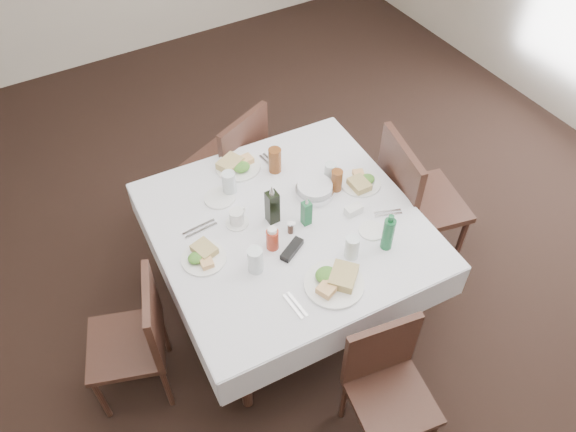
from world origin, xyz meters
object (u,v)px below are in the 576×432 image
object	(u,v)px
water_n	(229,183)
water_w	(255,260)
dining_table	(287,232)
oil_cruet_green	(306,212)
chair_west	(139,335)
water_s	(352,247)
green_bottle	(388,233)
coffee_mug	(237,218)
chair_north	(234,160)
chair_east	(412,196)
ketchup_bottle	(272,239)
oil_cruet_dark	(272,206)
bread_basket	(315,190)
water_e	(330,172)
chair_south	(386,380)

from	to	relation	value
water_n	water_w	size ratio (longest dim) A/B	0.99
dining_table	oil_cruet_green	world-z (taller)	oil_cruet_green
water_n	chair_west	bearing A→B (deg)	-149.84
water_s	green_bottle	bearing A→B (deg)	-11.91
water_s	oil_cruet_green	bearing A→B (deg)	104.52
coffee_mug	chair_north	bearing A→B (deg)	66.34
chair_east	water_s	xyz separation A→B (m)	(-0.69, -0.31, 0.26)
water_w	ketchup_bottle	distance (m)	0.17
chair_west	oil_cruet_dark	world-z (taller)	oil_cruet_dark
dining_table	water_s	size ratio (longest dim) A/B	10.89
chair_west	water_n	bearing A→B (deg)	30.16
water_w	coffee_mug	world-z (taller)	water_w
chair_east	coffee_mug	size ratio (longest dim) A/B	7.39
water_s	chair_north	bearing A→B (deg)	94.52
water_s	water_w	distance (m)	0.50
bread_basket	water_n	bearing A→B (deg)	147.86
green_bottle	chair_west	bearing A→B (deg)	165.71
chair_north	water_n	distance (m)	0.61
chair_west	water_e	size ratio (longest dim) A/B	6.78
chair_east	water_n	size ratio (longest dim) A/B	6.93
chair_east	coffee_mug	xyz separation A→B (m)	(-1.10, 0.19, 0.23)
dining_table	water_n	world-z (taller)	water_n
water_w	oil_cruet_dark	size ratio (longest dim) A/B	0.56
water_n	bread_basket	distance (m)	0.49
dining_table	oil_cruet_dark	xyz separation A→B (m)	(-0.06, 0.06, 0.19)
chair_east	ketchup_bottle	xyz separation A→B (m)	(-1.02, -0.05, 0.25)
dining_table	coffee_mug	size ratio (longest dim) A/B	10.93
water_e	green_bottle	bearing A→B (deg)	-92.02
chair_north	oil_cruet_dark	distance (m)	0.87
oil_cruet_green	water_s	bearing A→B (deg)	-75.48
dining_table	oil_cruet_dark	distance (m)	0.20
dining_table	green_bottle	world-z (taller)	green_bottle
water_n	water_w	world-z (taller)	water_w
water_e	water_w	world-z (taller)	water_w
chair_west	water_e	distance (m)	1.39
water_w	chair_north	bearing A→B (deg)	70.33
bread_basket	oil_cruet_dark	distance (m)	0.32
water_w	oil_cruet_green	size ratio (longest dim) A/B	0.75
water_n	water_w	distance (m)	0.58
chair_east	oil_cruet_green	size ratio (longest dim) A/B	5.13
coffee_mug	ketchup_bottle	bearing A→B (deg)	-71.14
chair_east	chair_south	bearing A→B (deg)	-133.92
oil_cruet_dark	coffee_mug	distance (m)	0.21
chair_north	water_e	world-z (taller)	chair_north
water_e	coffee_mug	size ratio (longest dim) A/B	0.91
chair_west	water_s	xyz separation A→B (m)	(1.11, -0.29, 0.35)
dining_table	oil_cruet_green	size ratio (longest dim) A/B	7.59
dining_table	chair_south	size ratio (longest dim) A/B	1.82
dining_table	water_w	world-z (taller)	water_w
water_e	oil_cruet_dark	bearing A→B (deg)	-166.44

